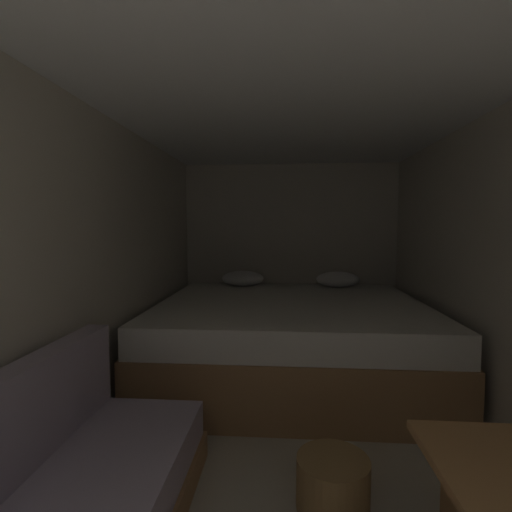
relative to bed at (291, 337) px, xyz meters
The scene contains 6 objects.
ground_plane 1.36m from the bed, 90.00° to the right, with size 6.76×6.76×0.00m, color #B2A893.
wall_back 1.28m from the bed, 90.00° to the left, with size 2.52×0.05×2.05m, color beige.
wall_left 1.93m from the bed, 133.15° to the right, with size 0.05×4.76×2.05m, color beige.
ceiling_slab 2.18m from the bed, 90.00° to the right, with size 2.52×4.76×0.05m, color white.
bed is the anchor object (origin of this frame).
wicker_basket 1.64m from the bed, 83.74° to the right, with size 0.35×0.35×0.25m.
Camera 1 is at (-0.06, -0.14, 1.34)m, focal length 26.74 mm.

